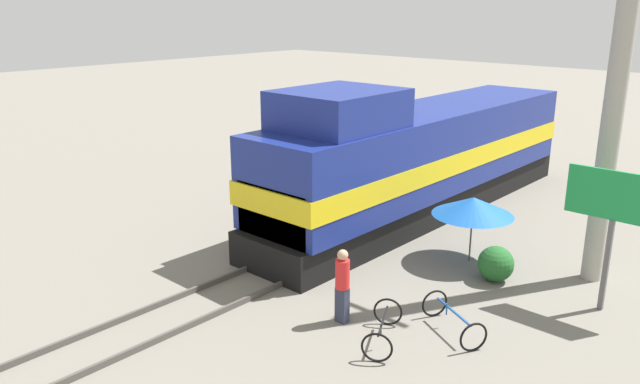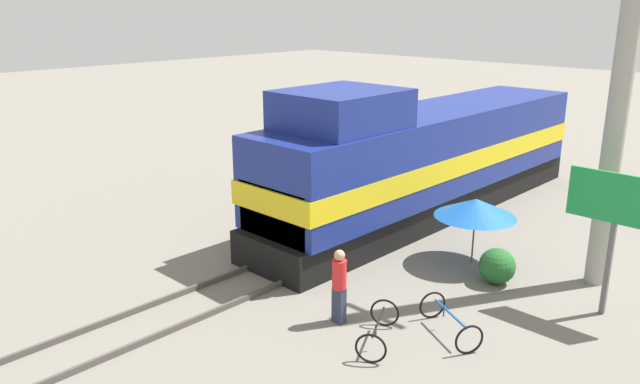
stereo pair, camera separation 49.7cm
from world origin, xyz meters
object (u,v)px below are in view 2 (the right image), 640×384
object	(u,v)px
bicycle	(378,329)
bicycle_spare	(450,321)
person_bystander	(339,283)
locomotive	(422,160)
utility_pole	(624,68)
vendor_umbrella	(476,208)
billboard_sign	(617,208)

from	to	relation	value
bicycle	bicycle_spare	xyz separation A→B (m)	(0.94, 1.42, 0.00)
person_bystander	bicycle	size ratio (longest dim) A/B	1.02
locomotive	utility_pole	size ratio (longest dim) A/B	1.38
bicycle_spare	bicycle	bearing A→B (deg)	-5.11
utility_pole	bicycle_spare	distance (m)	7.58
bicycle_spare	vendor_umbrella	bearing A→B (deg)	-127.38
utility_pole	billboard_sign	world-z (taller)	utility_pole
billboard_sign	vendor_umbrella	bearing A→B (deg)	172.30
bicycle	utility_pole	bearing A→B (deg)	43.36
locomotive	billboard_sign	xyz separation A→B (m)	(7.50, -2.98, 0.67)
locomotive	bicycle_spare	size ratio (longest dim) A/B	8.48
utility_pole	bicycle	xyz separation A→B (m)	(-2.23, -6.60, -5.39)
utility_pole	person_bystander	distance (m)	8.76
vendor_umbrella	billboard_sign	world-z (taller)	billboard_sign
utility_pole	locomotive	bearing A→B (deg)	169.09
locomotive	vendor_umbrella	world-z (taller)	locomotive
utility_pole	billboard_sign	xyz separation A→B (m)	(0.83, -1.69, -3.04)
vendor_umbrella	bicycle	xyz separation A→B (m)	(0.87, -5.44, -1.34)
billboard_sign	bicycle	xyz separation A→B (m)	(-3.06, -4.91, -2.35)
vendor_umbrella	bicycle	world-z (taller)	vendor_umbrella
bicycle	billboard_sign	bearing A→B (deg)	30.07
bicycle_spare	person_bystander	bearing A→B (deg)	-31.28
locomotive	vendor_umbrella	distance (m)	4.35
utility_pole	person_bystander	world-z (taller)	utility_pole
bicycle_spare	utility_pole	bearing A→B (deg)	-165.54
person_bystander	bicycle_spare	xyz separation A→B (m)	(2.22, 1.30, -0.66)
billboard_sign	bicycle	world-z (taller)	billboard_sign
utility_pole	bicycle	bearing A→B (deg)	-108.64
vendor_umbrella	person_bystander	size ratio (longest dim) A/B	1.27
vendor_umbrella	person_bystander	world-z (taller)	vendor_umbrella
locomotive	person_bystander	distance (m)	8.45
vendor_umbrella	billboard_sign	bearing A→B (deg)	-7.70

